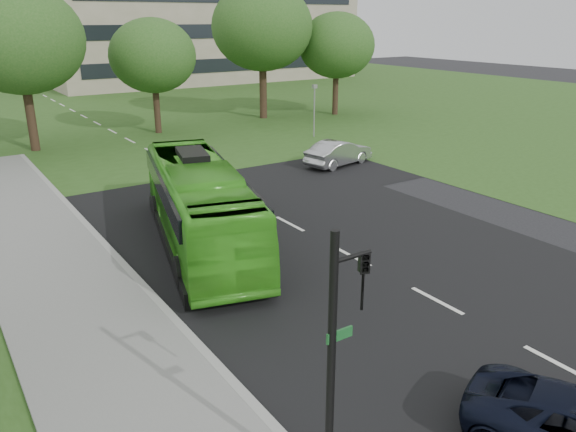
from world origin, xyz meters
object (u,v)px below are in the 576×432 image
object	(u,v)px
tree_park_d	(262,27)
sedan	(339,153)
traffic_light	(339,349)
tree_park_e	(337,46)
tree_park_b	(19,40)
camera_pole	(314,103)
bus	(200,205)
tree_park_c	(153,56)

from	to	relation	value
tree_park_d	sedan	distance (m)	18.09
tree_park_d	traffic_light	distance (m)	40.15
tree_park_e	sedan	bearing A→B (deg)	-127.41
tree_park_e	traffic_light	distance (m)	41.93
tree_park_d	traffic_light	size ratio (longest dim) A/B	2.12
tree_park_e	tree_park_b	bearing A→B (deg)	-178.63
traffic_light	camera_pole	distance (m)	31.89
tree_park_b	traffic_light	world-z (taller)	tree_park_b
tree_park_d	camera_pole	bearing A→B (deg)	-97.23
bus	camera_pole	size ratio (longest dim) A/B	3.05
tree_park_b	tree_park_d	world-z (taller)	tree_park_d
tree_park_d	tree_park_e	world-z (taller)	tree_park_d
tree_park_e	camera_pole	bearing A→B (deg)	-136.58
traffic_light	tree_park_c	bearing A→B (deg)	91.66
tree_park_b	tree_park_d	size ratio (longest dim) A/B	0.93
tree_park_b	camera_pole	world-z (taller)	tree_park_b
tree_park_e	sedan	xyz separation A→B (m)	(-10.95, -14.31, -5.09)
tree_park_b	traffic_light	xyz separation A→B (m)	(-1.00, -32.35, -3.81)
tree_park_b	tree_park_d	xyz separation A→B (m)	(18.57, 2.45, 0.52)
tree_park_d	tree_park_e	xyz separation A→B (m)	(6.22, -1.86, -1.50)
tree_park_d	bus	size ratio (longest dim) A/B	0.97
traffic_light	sedan	bearing A→B (deg)	69.32
tree_park_b	traffic_light	bearing A→B (deg)	-91.77
tree_park_b	tree_park_e	xyz separation A→B (m)	(24.79, 0.59, -0.98)
bus	traffic_light	bearing A→B (deg)	-89.59
tree_park_c	tree_park_d	bearing A→B (deg)	7.24
tree_park_c	tree_park_d	size ratio (longest dim) A/B	0.75
tree_park_d	camera_pole	world-z (taller)	tree_park_d
tree_park_b	tree_park_c	size ratio (longest dim) A/B	1.24
tree_park_d	tree_park_e	size ratio (longest dim) A/B	1.26
tree_park_d	bus	xyz separation A→B (m)	(-16.48, -22.74, -5.76)
tree_park_e	sedan	distance (m)	18.72
camera_pole	tree_park_c	bearing A→B (deg)	147.94
tree_park_d	tree_park_b	bearing A→B (deg)	-172.49
traffic_light	camera_pole	xyz separation A→B (m)	(18.45, 26.00, -0.62)
tree_park_e	bus	distance (m)	31.13
tree_park_d	tree_park_e	bearing A→B (deg)	-16.63
traffic_light	camera_pole	world-z (taller)	traffic_light
bus	sedan	bearing A→B (deg)	44.02
tree_park_c	tree_park_e	xyz separation A→B (m)	(16.04, -0.61, 0.32)
sedan	traffic_light	bearing A→B (deg)	129.17
bus	camera_pole	xyz separation A→B (m)	(15.36, 13.95, 0.81)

